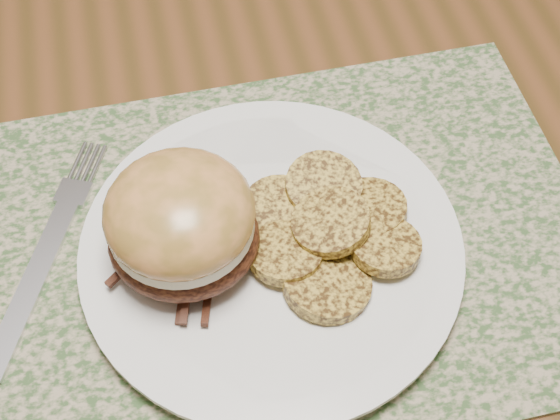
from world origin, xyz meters
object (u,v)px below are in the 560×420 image
(dinner_plate, at_px, (271,250))
(pork_sandwich, at_px, (181,223))
(fork, at_px, (48,249))
(dining_table, at_px, (95,100))

(dinner_plate, height_order, pork_sandwich, pork_sandwich)
(dinner_plate, distance_m, fork, 0.16)
(dining_table, bearing_deg, dinner_plate, -65.14)
(dinner_plate, relative_size, pork_sandwich, 2.05)
(dining_table, xyz_separation_m, pork_sandwich, (0.06, -0.26, 0.14))
(dinner_plate, height_order, fork, dinner_plate)
(pork_sandwich, bearing_deg, dinner_plate, 9.12)
(dinner_plate, xyz_separation_m, pork_sandwich, (-0.06, 0.01, 0.05))
(dining_table, bearing_deg, pork_sandwich, -76.48)
(dining_table, bearing_deg, fork, -99.28)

